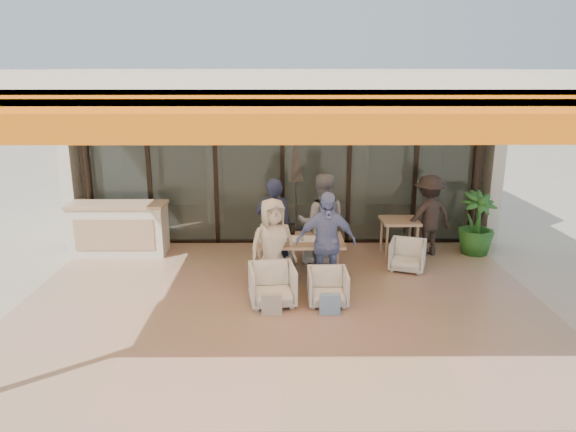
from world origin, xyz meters
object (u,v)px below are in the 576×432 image
chair_near_left (272,283)px  chair_near_right (328,285)px  side_chair (407,254)px  diner_navy (274,226)px  potted_palm (476,224)px  diner_periwinkle (326,243)px  side_table (399,225)px  standing_woman (428,216)px  host_counter (119,229)px  chair_far_left (275,246)px  chair_far_right (319,247)px  diner_grey (322,223)px  dining_table (298,242)px  diner_cream (273,246)px

chair_near_left → chair_near_right: chair_near_left is taller
chair_near_left → side_chair: (2.39, 1.43, -0.04)m
diner_navy → potted_palm: 4.01m
diner_periwinkle → side_table: bearing=43.0°
chair_near_right → standing_woman: (2.10, 2.23, 0.49)m
diner_periwinkle → chair_near_right: bearing=-94.4°
host_counter → chair_far_left: (3.03, -0.42, -0.23)m
diner_navy → chair_far_right: bearing=-149.0°
chair_near_left → standing_woman: bearing=28.7°
host_counter → chair_far_left: bearing=-7.9°
diner_grey → diner_navy: bearing=3.7°
dining_table → diner_navy: diner_navy is taller
diner_cream → diner_periwinkle: bearing=-20.0°
chair_near_right → host_counter: bearing=148.0°
chair_far_left → diner_grey: size_ratio=0.34×
chair_near_right → diner_periwinkle: (0.00, 0.50, 0.52)m
dining_table → chair_near_left: 1.10m
dining_table → potted_palm: 3.74m
chair_far_left → side_table: 2.42m
side_chair → standing_woman: 1.09m
chair_far_left → diner_navy: (0.00, -0.50, 0.55)m
chair_near_left → potted_palm: 4.53m
chair_far_left → chair_far_right: chair_far_left is taller
chair_far_right → potted_palm: size_ratio=0.47×
diner_cream → side_table: (2.39, 1.68, -0.13)m
host_counter → diner_grey: 3.99m
diner_navy → standing_woman: (2.94, 0.83, -0.05)m
chair_near_left → chair_near_right: (0.84, 0.00, -0.04)m
chair_far_right → diner_periwinkle: bearing=99.0°
chair_far_right → side_table: (1.55, 0.28, 0.34)m
chair_near_left → diner_navy: bearing=81.6°
side_table → side_chair: size_ratio=1.20×
chair_near_right → side_table: (1.55, 2.18, 0.33)m
dining_table → diner_navy: bearing=132.8°
side_table → potted_palm: size_ratio=0.59×
diner_periwinkle → chair_near_left: bearing=-153.6°
diner_periwinkle → standing_woman: diner_periwinkle is taller
diner_cream → potted_palm: diner_cream is taller
host_counter → side_chair: size_ratio=2.98×
chair_far_left → diner_navy: bearing=80.0°
standing_woman → diner_grey: bearing=0.4°
host_counter → dining_table: size_ratio=1.23×
diner_navy → side_chair: bearing=-179.0°
chair_far_left → chair_far_right: (0.84, 0.00, -0.01)m
diner_cream → diner_periwinkle: size_ratio=0.93×
chair_far_right → side_chair: 1.62m
chair_far_right → side_table: 1.61m
chair_far_left → diner_navy: diner_navy is taller
chair_far_left → chair_near_left: 1.90m
chair_far_left → diner_cream: diner_cream is taller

